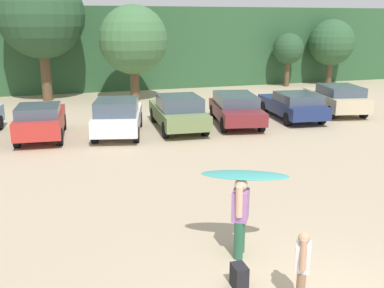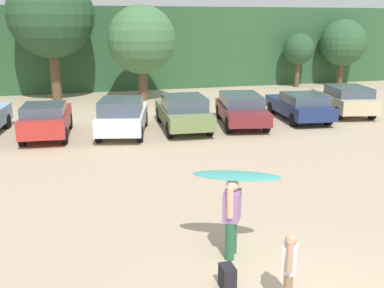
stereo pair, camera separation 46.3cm
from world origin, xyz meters
name	(u,v)px [view 1 (the left image)]	position (x,y,z in m)	size (l,w,h in m)	color
hillside_ridge	(99,45)	(0.00, 30.81, 2.79)	(108.00, 12.00, 5.58)	#2D5633
tree_left	(41,15)	(-4.09, 22.59, 4.95)	(5.02, 5.02, 7.49)	brown
tree_far_left	(133,40)	(0.93, 20.93, 3.56)	(4.01, 4.01, 5.59)	brown
tree_far_right	(288,49)	(12.64, 23.52, 2.68)	(2.20, 2.20, 3.82)	brown
tree_center	(331,43)	(16.21, 23.54, 3.07)	(3.36, 3.36, 4.77)	brown
parked_car_red	(41,120)	(-4.42, 13.10, 0.77)	(2.09, 4.16, 1.45)	#B72D28
parked_car_white	(118,116)	(-1.35, 12.71, 0.81)	(2.75, 4.47, 1.57)	white
parked_car_olive_green	(178,112)	(1.35, 13.01, 0.79)	(2.19, 4.79, 1.51)	#6B7F4C
parked_car_maroon	(236,108)	(4.14, 13.11, 0.77)	(2.65, 4.68, 1.39)	maroon
parked_car_navy	(293,105)	(7.26, 13.33, 0.70)	(2.33, 4.69, 1.33)	navy
parked_car_champagne	(336,98)	(10.12, 13.91, 0.79)	(2.67, 4.66, 1.48)	beige
person_adult	(240,213)	(-0.54, 1.94, 0.94)	(0.47, 0.62, 1.67)	#26593F
person_child	(302,264)	(-0.19, 0.15, 0.73)	(0.37, 0.51, 1.30)	#8C6B4C
surfboard_teal	(245,175)	(-0.43, 2.01, 1.70)	(1.79, 1.17, 0.11)	teal
backpack_dropped	(239,277)	(-1.01, 0.86, 0.22)	(0.24, 0.34, 0.45)	black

